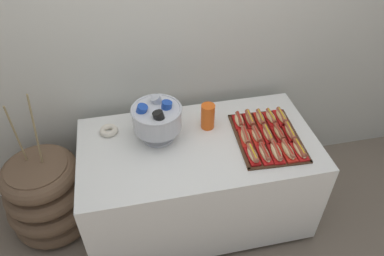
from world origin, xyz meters
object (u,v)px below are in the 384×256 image
(hot_dog_10, at_px, (239,120))
(hot_dog_14, at_px, (281,117))
(floor_vase, at_px, (48,196))
(hot_dog_5, at_px, (245,137))
(buffet_table, at_px, (198,179))
(hot_dog_7, at_px, (268,134))
(hot_dog_6, at_px, (257,136))
(cup_stack, at_px, (208,116))
(hot_dog_3, at_px, (288,150))
(hot_dog_11, at_px, (250,119))
(hot_dog_0, at_px, (253,155))
(hot_dog_8, at_px, (279,133))
(serving_tray, at_px, (267,138))
(donut, at_px, (109,130))
(punch_bowl, at_px, (157,118))
(hot_dog_13, at_px, (271,117))
(hot_dog_9, at_px, (290,132))
(hot_dog_2, at_px, (276,152))
(hot_dog_1, at_px, (264,153))
(hot_dog_4, at_px, (299,149))
(hot_dog_12, at_px, (260,118))

(hot_dog_10, bearing_deg, hot_dog_14, -3.06)
(floor_vase, relative_size, hot_dog_5, 6.48)
(buffet_table, xyz_separation_m, floor_vase, (-1.06, 0.16, -0.10))
(hot_dog_7, bearing_deg, hot_dog_6, 176.94)
(hot_dog_5, relative_size, cup_stack, 0.98)
(hot_dog_3, bearing_deg, buffet_table, 157.20)
(hot_dog_11, bearing_deg, hot_dog_0, -105.87)
(hot_dog_0, relative_size, hot_dog_7, 0.93)
(hot_dog_8, height_order, hot_dog_11, hot_dog_11)
(serving_tray, bearing_deg, hot_dog_14, 44.66)
(hot_dog_14, bearing_deg, buffet_table, -169.88)
(hot_dog_10, bearing_deg, donut, 173.65)
(punch_bowl, relative_size, cup_stack, 1.79)
(hot_dog_10, distance_m, hot_dog_13, 0.23)
(hot_dog_10, bearing_deg, hot_dog_8, -39.32)
(serving_tray, distance_m, hot_dog_8, 0.08)
(buffet_table, xyz_separation_m, hot_dog_9, (0.60, -0.06, 0.39))
(floor_vase, distance_m, hot_dog_2, 1.62)
(hot_dog_1, height_order, hot_dog_9, same)
(cup_stack, bearing_deg, buffet_table, -122.69)
(hot_dog_1, distance_m, hot_dog_6, 0.17)
(buffet_table, distance_m, hot_dog_11, 0.56)
(hot_dog_7, xyz_separation_m, cup_stack, (-0.36, 0.20, 0.06))
(hot_dog_6, bearing_deg, hot_dog_10, 111.38)
(hot_dog_0, distance_m, hot_dog_8, 0.28)
(hot_dog_13, relative_size, hot_dog_14, 0.86)
(hot_dog_10, relative_size, cup_stack, 0.89)
(hot_dog_13, height_order, cup_stack, cup_stack)
(serving_tray, bearing_deg, hot_dog_11, 111.38)
(hot_dog_13, bearing_deg, hot_dog_14, -3.06)
(hot_dog_0, xyz_separation_m, hot_dog_14, (0.32, 0.31, -0.00))
(hot_dog_4, xyz_separation_m, punch_bowl, (-0.84, 0.33, 0.13))
(hot_dog_14, bearing_deg, hot_dog_7, -135.34)
(hot_dog_14, relative_size, cup_stack, 1.00)
(hot_dog_2, bearing_deg, floor_vase, 166.15)
(hot_dog_5, distance_m, hot_dog_8, 0.23)
(floor_vase, distance_m, hot_dog_14, 1.74)
(buffet_table, distance_m, hot_dog_4, 0.74)
(hot_dog_12, xyz_separation_m, donut, (-1.02, 0.10, -0.02))
(hot_dog_8, xyz_separation_m, punch_bowl, (-0.77, 0.16, 0.13))
(hot_dog_0, height_order, hot_dog_12, same)
(serving_tray, height_order, hot_dog_0, hot_dog_0)
(buffet_table, height_order, hot_dog_2, hot_dog_2)
(hot_dog_1, height_order, hot_dog_13, same)
(hot_dog_6, height_order, cup_stack, cup_stack)
(hot_dog_12, distance_m, punch_bowl, 0.72)
(hot_dog_10, bearing_deg, punch_bowl, -178.51)
(hot_dog_5, bearing_deg, cup_stack, 137.54)
(serving_tray, bearing_deg, cup_stack, 151.12)
(floor_vase, xyz_separation_m, hot_dog_14, (1.67, -0.05, 0.48))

